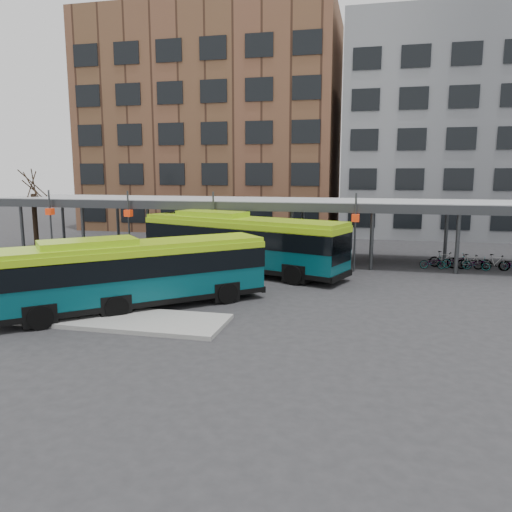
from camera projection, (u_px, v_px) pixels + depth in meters
The scene contains 10 objects.
ground at pixel (211, 307), 22.70m from camera, with size 120.00×120.00×0.00m, color #28282B.
boarding_island at pixel (64, 315), 21.05m from camera, with size 14.00×3.00×0.18m, color gray.
canopy at pixel (268, 203), 34.40m from camera, with size 40.00×6.53×4.80m.
tree at pixel (35, 220), 37.88m from camera, with size 1.64×1.64×5.60m.
building_brick at pixel (215, 125), 53.81m from camera, with size 26.00×14.00×22.00m, color brown.
building_grey at pixel (472, 130), 48.08m from camera, with size 24.00×14.00×20.00m, color slate.
bus_front at pixel (134, 272), 22.10m from camera, with size 10.45×9.77×3.26m.
bus_rear at pixel (240, 241), 30.21m from camera, with size 13.33×7.04×3.63m.
pedestrian at pixel (88, 291), 21.02m from camera, with size 0.74×0.81×1.85m.
bike_rack at pixel (469, 262), 31.22m from camera, with size 6.42×1.42×1.06m.
Camera 1 is at (7.06, -20.92, 6.10)m, focal length 35.00 mm.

